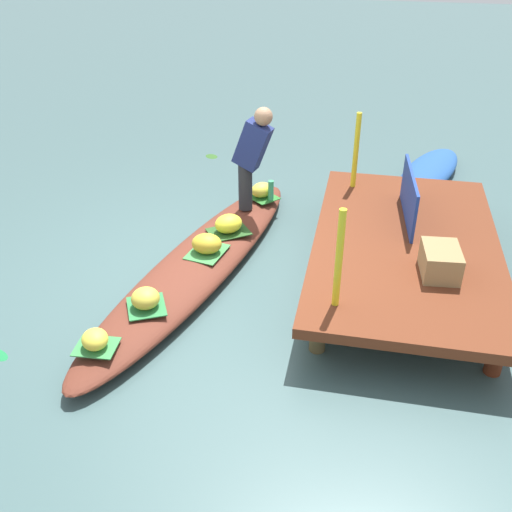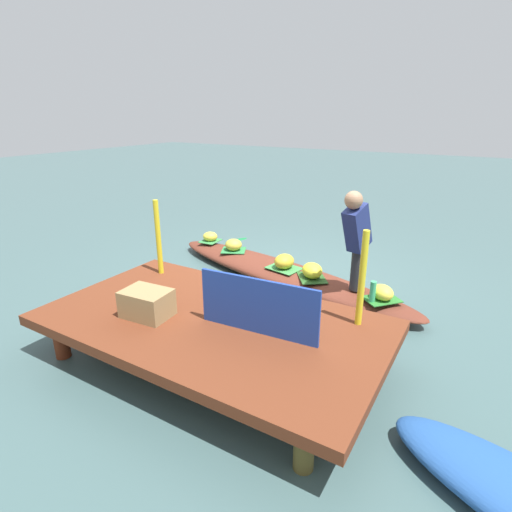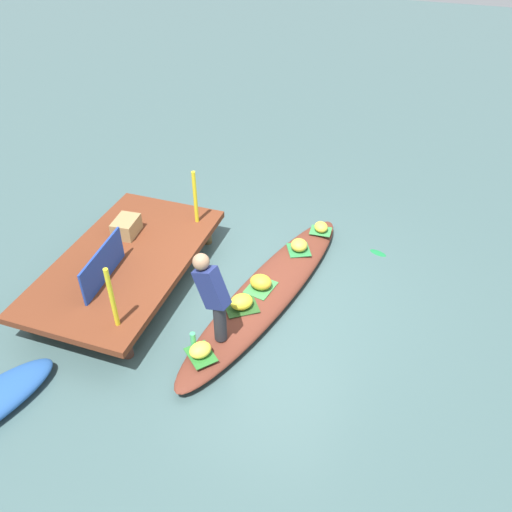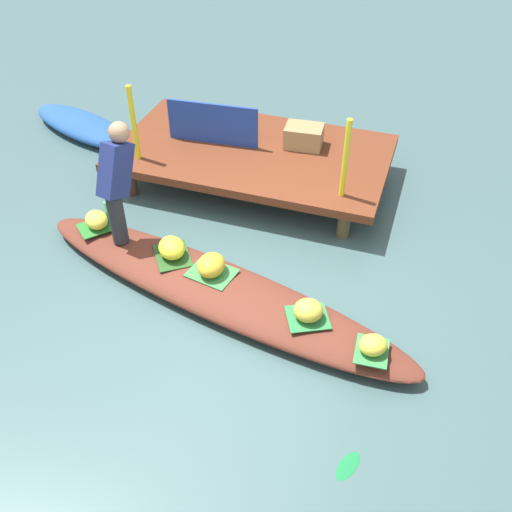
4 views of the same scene
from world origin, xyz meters
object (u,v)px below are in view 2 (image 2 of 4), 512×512
(banana_bunch_4, at_px, (234,245))
(water_bottle, at_px, (373,292))
(banana_bunch_2, at_px, (210,236))
(banana_bunch_0, at_px, (382,292))
(market_banner, at_px, (258,306))
(produce_crate, at_px, (147,303))
(vendor_person, at_px, (357,236))
(banana_bunch_1, at_px, (312,270))
(banana_bunch_3, at_px, (284,261))
(vendor_boat, at_px, (282,273))

(banana_bunch_4, bearing_deg, water_bottle, 163.48)
(banana_bunch_2, relative_size, water_bottle, 0.94)
(banana_bunch_0, relative_size, market_banner, 0.25)
(produce_crate, bearing_deg, banana_bunch_2, -63.98)
(vendor_person, bearing_deg, banana_bunch_1, -13.67)
(banana_bunch_1, relative_size, market_banner, 0.28)
(banana_bunch_2, bearing_deg, banana_bunch_3, 163.60)
(vendor_boat, distance_m, banana_bunch_1, 0.60)
(vendor_person, relative_size, water_bottle, 4.86)
(water_bottle, bearing_deg, produce_crate, 48.32)
(vendor_person, xyz_separation_m, water_bottle, (-0.29, 0.17, -0.57))
(banana_bunch_1, distance_m, banana_bunch_2, 2.17)
(water_bottle, distance_m, market_banner, 1.69)
(banana_bunch_4, distance_m, water_bottle, 2.45)
(banana_bunch_0, distance_m, produce_crate, 2.60)
(banana_bunch_1, bearing_deg, produce_crate, 70.48)
(banana_bunch_2, relative_size, vendor_person, 0.19)
(market_banner, bearing_deg, produce_crate, 9.76)
(banana_bunch_0, distance_m, banana_bunch_1, 0.96)
(banana_bunch_1, bearing_deg, banana_bunch_4, -14.72)
(banana_bunch_2, xyz_separation_m, produce_crate, (-1.33, 2.72, 0.26))
(vendor_person, height_order, market_banner, vendor_person)
(banana_bunch_3, xyz_separation_m, vendor_person, (-1.05, 0.26, 0.59))
(vendor_boat, relative_size, banana_bunch_2, 17.39)
(banana_bunch_2, relative_size, banana_bunch_4, 0.92)
(banana_bunch_2, bearing_deg, banana_bunch_0, 165.67)
(vendor_person, bearing_deg, banana_bunch_2, -15.37)
(banana_bunch_4, height_order, water_bottle, water_bottle)
(water_bottle, bearing_deg, banana_bunch_3, -17.60)
(banana_bunch_4, height_order, produce_crate, produce_crate)
(water_bottle, bearing_deg, banana_bunch_0, -121.72)
(banana_bunch_2, xyz_separation_m, banana_bunch_4, (-0.60, 0.20, 0.01))
(vendor_boat, bearing_deg, banana_bunch_1, 172.41)
(market_banner, bearing_deg, vendor_person, -104.22)
(banana_bunch_1, relative_size, banana_bunch_3, 0.99)
(vendor_boat, xyz_separation_m, banana_bunch_0, (-1.48, 0.38, 0.20))
(vendor_boat, xyz_separation_m, banana_bunch_4, (0.95, -0.20, 0.21))
(banana_bunch_0, relative_size, banana_bunch_4, 1.07)
(banana_bunch_0, distance_m, banana_bunch_3, 1.44)
(vendor_boat, distance_m, banana_bunch_0, 1.54)
(banana_bunch_3, xyz_separation_m, produce_crate, (0.29, 2.25, 0.24))
(banana_bunch_1, height_order, produce_crate, produce_crate)
(vendor_boat, xyz_separation_m, banana_bunch_2, (1.55, -0.40, 0.19))
(banana_bunch_2, relative_size, banana_bunch_3, 0.77)
(banana_bunch_1, xyz_separation_m, vendor_person, (-0.58, 0.14, 0.59))
(banana_bunch_1, distance_m, produce_crate, 2.27)
(banana_bunch_0, bearing_deg, market_banner, 68.73)
(vendor_person, height_order, produce_crate, vendor_person)
(banana_bunch_1, distance_m, market_banner, 1.92)
(banana_bunch_4, xyz_separation_m, produce_crate, (-0.73, 2.52, 0.25))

